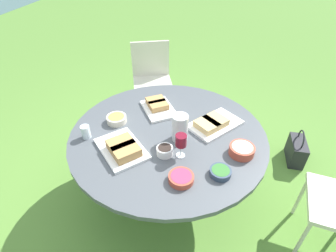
# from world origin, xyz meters

# --- Properties ---
(ground_plane) EXTENTS (40.00, 40.00, 0.00)m
(ground_plane) POSITION_xyz_m (0.00, 0.00, 0.00)
(ground_plane) COLOR #5B8C38
(dining_table) EXTENTS (1.44, 1.44, 0.72)m
(dining_table) POSITION_xyz_m (0.00, 0.00, 0.63)
(dining_table) COLOR #4C4C51
(dining_table) RESTS_ON ground_plane
(chair_near_right) EXTENTS (0.55, 0.56, 0.89)m
(chair_near_right) POSITION_xyz_m (1.24, 0.47, 0.52)
(chair_near_right) COLOR beige
(chair_near_right) RESTS_ON ground_plane
(water_pitcher) EXTENTS (0.12, 0.11, 0.20)m
(water_pitcher) POSITION_xyz_m (-0.05, -0.10, 0.82)
(water_pitcher) COLOR silver
(water_pitcher) RESTS_ON dining_table
(wine_glass) EXTENTS (0.07, 0.07, 0.17)m
(wine_glass) POSITION_xyz_m (-0.22, -0.13, 0.84)
(wine_glass) COLOR silver
(wine_glass) RESTS_ON dining_table
(platter_bread_main) EXTENTS (0.39, 0.37, 0.07)m
(platter_bread_main) POSITION_xyz_m (0.29, 0.15, 0.75)
(platter_bread_main) COLOR white
(platter_bread_main) RESTS_ON dining_table
(platter_charcuterie) EXTENTS (0.46, 0.44, 0.07)m
(platter_charcuterie) POSITION_xyz_m (0.14, -0.32, 0.75)
(platter_charcuterie) COLOR white
(platter_charcuterie) RESTS_ON dining_table
(platter_sandwich_side) EXTENTS (0.45, 0.45, 0.08)m
(platter_sandwich_side) POSITION_xyz_m (-0.27, 0.25, 0.75)
(platter_sandwich_side) COLOR white
(platter_sandwich_side) RESTS_ON dining_table
(bowl_fries) EXTENTS (0.15, 0.15, 0.05)m
(bowl_fries) POSITION_xyz_m (0.04, 0.42, 0.75)
(bowl_fries) COLOR beige
(bowl_fries) RESTS_ON dining_table
(bowl_salad) EXTENTS (0.13, 0.13, 0.04)m
(bowl_salad) POSITION_xyz_m (-0.33, -0.40, 0.74)
(bowl_salad) COLOR #334256
(bowl_salad) RESTS_ON dining_table
(bowl_olives) EXTENTS (0.11, 0.11, 0.06)m
(bowl_olives) POSITION_xyz_m (-0.23, -0.03, 0.75)
(bowl_olives) COLOR white
(bowl_olives) RESTS_ON dining_table
(bowl_dip_red) EXTENTS (0.15, 0.15, 0.04)m
(bowl_dip_red) POSITION_xyz_m (-0.43, -0.18, 0.74)
(bowl_dip_red) COLOR #B74733
(bowl_dip_red) RESTS_ON dining_table
(bowl_dip_cream) EXTENTS (0.17, 0.17, 0.06)m
(bowl_dip_cream) POSITION_xyz_m (-0.11, -0.53, 0.75)
(bowl_dip_cream) COLOR #B74733
(bowl_dip_cream) RESTS_ON dining_table
(cup_water_near) EXTENTS (0.06, 0.06, 0.10)m
(cup_water_near) POSITION_xyz_m (-0.18, 0.56, 0.77)
(cup_water_near) COLOR silver
(cup_water_near) RESTS_ON dining_table
(handbag) EXTENTS (0.30, 0.14, 0.37)m
(handbag) POSITION_xyz_m (0.71, -1.17, 0.13)
(handbag) COLOR #232328
(handbag) RESTS_ON ground_plane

